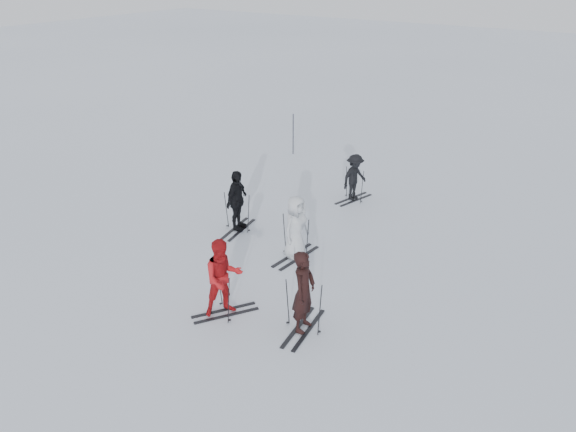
{
  "coord_description": "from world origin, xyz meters",
  "views": [
    {
      "loc": [
        8.23,
        -11.18,
        7.85
      ],
      "look_at": [
        0.0,
        1.0,
        1.0
      ],
      "focal_mm": 35.0,
      "sensor_mm": 36.0,
      "label": 1
    }
  ],
  "objects_px": {
    "skier_red": "(223,279)",
    "skier_grey": "(296,228)",
    "skier_uphill_left": "(237,201)",
    "piste_marker": "(293,134)",
    "skier_uphill_far": "(355,178)",
    "skier_near_dark": "(304,293)"
  },
  "relations": [
    {
      "from": "skier_near_dark",
      "to": "skier_grey",
      "type": "height_order",
      "value": "skier_near_dark"
    },
    {
      "from": "skier_near_dark",
      "to": "skier_red",
      "type": "bearing_deg",
      "value": 96.97
    },
    {
      "from": "skier_uphill_far",
      "to": "skier_grey",
      "type": "bearing_deg",
      "value": -158.25
    },
    {
      "from": "skier_uphill_left",
      "to": "skier_near_dark",
      "type": "bearing_deg",
      "value": -135.8
    },
    {
      "from": "skier_near_dark",
      "to": "skier_uphill_left",
      "type": "distance_m",
      "value": 5.53
    },
    {
      "from": "skier_uphill_left",
      "to": "skier_uphill_far",
      "type": "distance_m",
      "value": 4.57
    },
    {
      "from": "skier_near_dark",
      "to": "piste_marker",
      "type": "bearing_deg",
      "value": 26.02
    },
    {
      "from": "skier_near_dark",
      "to": "skier_red",
      "type": "xyz_separation_m",
      "value": [
        -1.9,
        -0.53,
        -0.02
      ]
    },
    {
      "from": "skier_red",
      "to": "piste_marker",
      "type": "bearing_deg",
      "value": 58.85
    },
    {
      "from": "piste_marker",
      "to": "skier_red",
      "type": "bearing_deg",
      "value": -64.2
    },
    {
      "from": "skier_red",
      "to": "piste_marker",
      "type": "xyz_separation_m",
      "value": [
        -5.28,
        10.92,
        -0.09
      ]
    },
    {
      "from": "skier_red",
      "to": "piste_marker",
      "type": "height_order",
      "value": "skier_red"
    },
    {
      "from": "skier_near_dark",
      "to": "skier_grey",
      "type": "xyz_separation_m",
      "value": [
        -2.02,
        2.75,
        -0.07
      ]
    },
    {
      "from": "skier_near_dark",
      "to": "skier_uphill_far",
      "type": "height_order",
      "value": "skier_near_dark"
    },
    {
      "from": "skier_red",
      "to": "skier_uphill_left",
      "type": "bearing_deg",
      "value": 67.8
    },
    {
      "from": "skier_uphill_left",
      "to": "piste_marker",
      "type": "distance_m",
      "value": 7.65
    },
    {
      "from": "skier_near_dark",
      "to": "skier_uphill_far",
      "type": "distance_m",
      "value": 7.83
    },
    {
      "from": "skier_grey",
      "to": "skier_uphill_left",
      "type": "height_order",
      "value": "skier_uphill_left"
    },
    {
      "from": "skier_uphill_left",
      "to": "piste_marker",
      "type": "height_order",
      "value": "skier_uphill_left"
    },
    {
      "from": "skier_red",
      "to": "skier_grey",
      "type": "relative_size",
      "value": 1.06
    },
    {
      "from": "skier_grey",
      "to": "piste_marker",
      "type": "xyz_separation_m",
      "value": [
        -5.16,
        7.64,
        -0.04
      ]
    },
    {
      "from": "skier_red",
      "to": "skier_uphill_left",
      "type": "distance_m",
      "value": 4.56
    }
  ]
}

